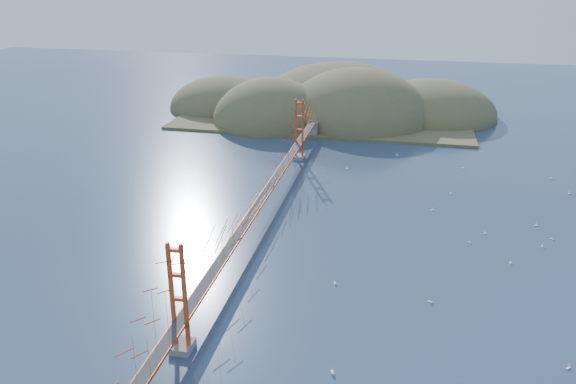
% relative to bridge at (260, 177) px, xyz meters
% --- Properties ---
extents(ground, '(320.00, 320.00, 0.00)m').
position_rel_bridge_xyz_m(ground, '(0.00, -0.18, -7.01)').
color(ground, navy).
rests_on(ground, ground).
extents(bridge, '(2.20, 94.40, 12.00)m').
position_rel_bridge_xyz_m(bridge, '(0.00, 0.00, 0.00)').
color(bridge, gray).
rests_on(bridge, ground).
extents(far_headlands, '(84.00, 58.00, 25.00)m').
position_rel_bridge_xyz_m(far_headlands, '(2.21, 68.33, -7.01)').
color(far_headlands, brown).
rests_on(far_headlands, ground).
extents(sailboat_9, '(0.66, 0.66, 0.70)m').
position_rel_bridge_xyz_m(sailboat_9, '(47.18, 21.19, -6.86)').
color(sailboat_9, white).
rests_on(sailboat_9, ground).
extents(sailboat_15, '(0.57, 0.57, 0.60)m').
position_rel_bridge_xyz_m(sailboat_15, '(30.98, 30.61, -6.87)').
color(sailboat_15, white).
rests_on(sailboat_15, ground).
extents(sailboat_5, '(0.42, 0.49, 0.56)m').
position_rel_bridge_xyz_m(sailboat_5, '(34.17, -5.34, -6.87)').
color(sailboat_5, white).
rests_on(sailboat_5, ground).
extents(sailboat_10, '(0.66, 0.66, 0.72)m').
position_rel_bridge_xyz_m(sailboat_10, '(14.85, -30.50, -6.85)').
color(sailboat_10, white).
rests_on(sailboat_10, ground).
extents(sailboat_11, '(0.55, 0.55, 0.59)m').
position_rel_bridge_xyz_m(sailboat_11, '(40.77, 2.89, -6.87)').
color(sailboat_11, white).
rests_on(sailboat_11, ground).
extents(sailboat_2, '(0.63, 0.63, 0.68)m').
position_rel_bridge_xyz_m(sailboat_2, '(24.00, -16.58, -6.86)').
color(sailboat_2, white).
rests_on(sailboat_2, ground).
extents(sailboat_7, '(0.66, 0.66, 0.74)m').
position_rel_bridge_xyz_m(sailboat_7, '(18.69, 35.90, -6.85)').
color(sailboat_7, white).
rests_on(sailboat_7, ground).
extents(sailboat_4, '(0.56, 0.56, 0.59)m').
position_rel_bridge_xyz_m(sailboat_4, '(31.91, 2.79, -6.87)').
color(sailboat_4, white).
rests_on(sailboat_4, ground).
extents(sailboat_12, '(0.56, 0.52, 0.63)m').
position_rel_bridge_xyz_m(sailboat_12, '(9.83, 25.81, -6.86)').
color(sailboat_12, white).
rests_on(sailboat_12, ground).
extents(sailboat_8, '(0.56, 0.51, 0.64)m').
position_rel_bridge_xyz_m(sailboat_8, '(39.46, 7.05, -6.86)').
color(sailboat_8, white).
rests_on(sailboat_8, ground).
extents(sailboat_13, '(0.65, 0.65, 0.68)m').
position_rel_bridge_xyz_m(sailboat_13, '(36.44, -25.34, -6.86)').
color(sailboat_13, white).
rests_on(sailboat_13, ground).
extents(sailboat_1, '(0.55, 0.55, 0.60)m').
position_rel_bridge_xyz_m(sailboat_1, '(29.56, -0.54, -6.87)').
color(sailboat_1, white).
rests_on(sailboat_1, ground).
extents(sailboat_17, '(0.56, 0.49, 0.63)m').
position_rel_bridge_xyz_m(sailboat_17, '(45.73, 27.99, -6.86)').
color(sailboat_17, white).
rests_on(sailboat_17, ground).
extents(sailboat_0, '(0.51, 0.54, 0.60)m').
position_rel_bridge_xyz_m(sailboat_0, '(13.02, -14.84, -6.87)').
color(sailboat_0, white).
rests_on(sailboat_0, ground).
extents(sailboat_16, '(0.52, 0.52, 0.55)m').
position_rel_bridge_xyz_m(sailboat_16, '(28.04, 17.20, -6.88)').
color(sailboat_16, white).
rests_on(sailboat_16, ground).
extents(sailboat_extra_0, '(0.40, 0.49, 0.58)m').
position_rel_bridge_xyz_m(sailboat_extra_0, '(39.03, 0.33, -6.87)').
color(sailboat_extra_0, white).
rests_on(sailboat_extra_0, ground).
extents(sailboat_extra_1, '(0.59, 0.53, 0.67)m').
position_rel_bridge_xyz_m(sailboat_extra_1, '(24.92, 9.56, -6.86)').
color(sailboat_extra_1, white).
rests_on(sailboat_extra_1, ground).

